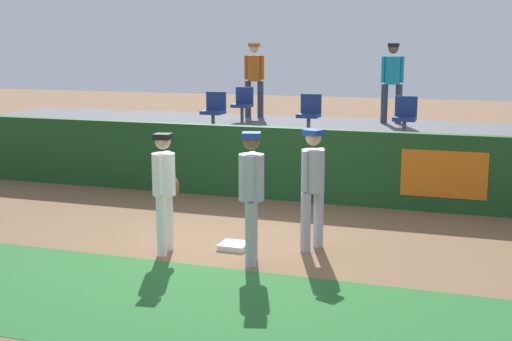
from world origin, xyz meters
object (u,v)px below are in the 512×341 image
object	(u,v)px
seat_back_left	(243,102)
first_base	(234,246)
spectator_hooded	(392,77)
spectator_capped	(254,75)
seat_front_center	(310,112)
seat_front_left	(214,109)
player_fielder_home	(164,185)
player_coach_visitor	(313,181)
player_runner_visitor	(251,188)
seat_front_right	(405,115)

from	to	relation	value
seat_back_left	first_base	bearing A→B (deg)	-71.12
first_base	spectator_hooded	size ratio (longest dim) A/B	0.21
seat_back_left	spectator_capped	size ratio (longest dim) A/B	0.44
first_base	spectator_capped	bearing A→B (deg)	106.96
first_base	seat_front_center	xyz separation A→B (m)	(-0.12, 4.81, 1.54)
first_base	seat_front_left	distance (m)	5.55
player_fielder_home	player_coach_visitor	bearing A→B (deg)	104.37
player_coach_visitor	seat_front_center	distance (m)	4.68
player_coach_visitor	spectator_capped	xyz separation A→B (m)	(-3.46, 7.42, 1.18)
seat_front_center	spectator_hooded	world-z (taller)	spectator_hooded
first_base	player_coach_visitor	world-z (taller)	player_coach_visitor
player_coach_visitor	spectator_hooded	size ratio (longest dim) A/B	0.94
seat_front_center	first_base	bearing A→B (deg)	-88.59
player_coach_visitor	seat_back_left	bearing A→B (deg)	-130.19
player_coach_visitor	seat_front_left	world-z (taller)	seat_front_left
player_coach_visitor	player_runner_visitor	bearing A→B (deg)	-12.78
player_coach_visitor	spectator_hooded	world-z (taller)	spectator_hooded
player_fielder_home	seat_back_left	size ratio (longest dim) A/B	2.07
player_runner_visitor	spectator_hooded	world-z (taller)	spectator_hooded
player_runner_visitor	seat_front_right	world-z (taller)	seat_front_right
seat_front_left	spectator_capped	world-z (taller)	spectator_capped
first_base	spectator_hooded	bearing A→B (deg)	80.70
first_base	seat_back_left	bearing A→B (deg)	108.88
first_base	spectator_hooded	xyz separation A→B (m)	(1.22, 7.46, 2.17)
player_fielder_home	spectator_capped	size ratio (longest dim) A/B	0.92
player_coach_visitor	seat_front_right	size ratio (longest dim) A/B	2.11
seat_front_center	spectator_hooded	xyz separation A→B (m)	(1.34, 2.64, 0.63)
player_coach_visitor	seat_front_center	xyz separation A→B (m)	(-1.22, 4.48, 0.55)
seat_front_right	seat_front_left	bearing A→B (deg)	180.00
seat_back_left	seat_front_right	distance (m)	4.50
player_coach_visitor	spectator_capped	distance (m)	8.27
player_runner_visitor	seat_back_left	xyz separation A→B (m)	(-2.74, 7.19, 0.53)
seat_front_left	spectator_capped	distance (m)	3.00
spectator_capped	spectator_hooded	bearing A→B (deg)	173.43
first_base	seat_front_center	distance (m)	5.06
first_base	player_runner_visitor	world-z (taller)	player_runner_visitor
seat_front_center	player_coach_visitor	bearing A→B (deg)	-74.82
player_fielder_home	player_coach_visitor	world-z (taller)	player_coach_visitor
seat_back_left	spectator_capped	xyz separation A→B (m)	(-0.10, 1.13, 0.63)
first_base	player_runner_visitor	xyz separation A→B (m)	(0.48, -0.58, 1.01)
player_runner_visitor	spectator_hooded	xyz separation A→B (m)	(0.75, 8.03, 1.16)
player_runner_visitor	spectator_hooded	size ratio (longest dim) A/B	0.96
seat_front_left	spectator_hooded	xyz separation A→B (m)	(3.50, 2.64, 0.63)
player_fielder_home	spectator_capped	bearing A→B (deg)	-178.17
seat_back_left	seat_front_center	xyz separation A→B (m)	(2.14, -1.80, -0.00)
first_base	seat_front_right	world-z (taller)	seat_front_right
player_coach_visitor	seat_front_left	distance (m)	5.64
first_base	seat_front_right	distance (m)	5.39
spectator_hooded	seat_front_center	bearing A→B (deg)	51.15
seat_front_left	player_coach_visitor	bearing A→B (deg)	-53.00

